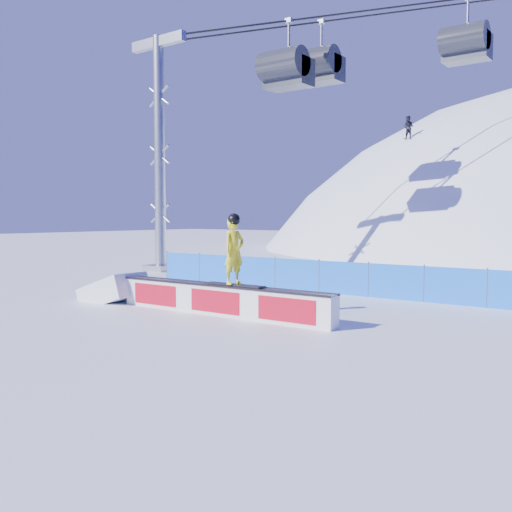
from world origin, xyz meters
The scene contains 5 objects.
ground centered at (0.00, 0.00, 0.00)m, with size 160.00×160.00×0.00m, color white.
safety_fence centered at (0.00, 4.50, 0.60)m, with size 22.05×0.05×1.30m.
rail_box centered at (-2.81, -1.43, 0.44)m, with size 7.47×0.58×0.90m.
snow_ramp centered at (-7.47, -1.46, 0.00)m, with size 2.09×1.39×0.78m, color white, non-canonical shape.
snowboarder centered at (-2.29, -1.42, 1.89)m, with size 1.94×0.74×2.03m.
Camera 1 is at (7.72, -13.85, 2.84)m, focal length 40.00 mm.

